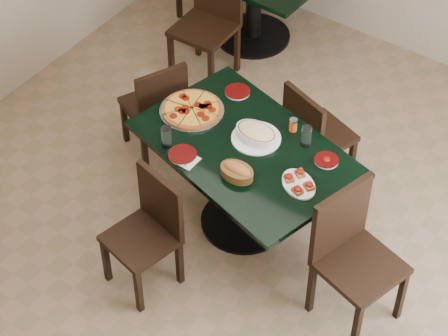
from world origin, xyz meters
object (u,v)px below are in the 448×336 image
Objects in this scene: chair_near at (150,226)px; back_chair_near at (210,15)px; main_table at (245,166)px; chair_right at (351,249)px; chair_left at (157,105)px; bread_basket at (237,171)px; bruschetta_platter at (299,182)px; lasagna_casserole at (256,134)px; chair_far at (313,132)px; pepperoni_pizza at (192,109)px.

back_chair_near is at bearing 128.23° from chair_near.
back_chair_near is at bearing 147.99° from main_table.
chair_right is 1.01× the size of back_chair_near.
chair_left reaches higher than bread_basket.
lasagna_casserole is at bearing -170.59° from bruschetta_platter.
chair_near is 2.61× the size of lasagna_casserole.
back_chair_near reaches higher than main_table.
bread_basket reaches higher than main_table.
lasagna_casserole reaches higher than bruschetta_platter.
chair_far is 0.89× the size of back_chair_near.
bread_basket reaches higher than bruschetta_platter.
pepperoni_pizza is at bearing 120.10° from chair_near.
bread_basket is (1.33, -1.55, 0.23)m from back_chair_near.
chair_near is 1.29m from chair_right.
bruschetta_platter is (-0.47, 0.12, 0.21)m from chair_right.
chair_far is 0.93m from bread_basket.
main_table is at bearing 92.54° from chair_right.
back_chair_near is at bearing 120.73° from pepperoni_pizza.
main_table is 0.98m from chair_left.
chair_left is at bearing 161.47° from pepperoni_pizza.
chair_left is 1.48m from bruschetta_platter.
bread_basket is (1.05, -0.48, 0.31)m from chair_left.
chair_left is 2.59× the size of lasagna_casserole.
bruschetta_platter reaches higher than pepperoni_pizza.
main_table is at bearing -158.48° from bruschetta_platter.
chair_near is at bearing -72.34° from pepperoni_pizza.
chair_near reaches higher than main_table.
bruschetta_platter is at bearing -10.41° from pepperoni_pizza.
chair_far is at bearing 58.23° from chair_right.
chair_left is (-1.88, 0.45, -0.08)m from chair_right.
bruschetta_platter is at bearing 101.97° from chair_left.
back_chair_near reaches higher than chair_near.
chair_near is at bearing -66.30° from back_chair_near.
bruschetta_platter is (0.37, 0.16, -0.02)m from bread_basket.
chair_right is at bearing 101.56° from chair_left.
back_chair_near is at bearing 138.67° from lasagna_casserole.
back_chair_near is 1.43m from pepperoni_pizza.
chair_right reaches higher than back_chair_near.
chair_far is at bearing -27.81° from back_chair_near.
lasagna_casserole is 0.98× the size of bruschetta_platter.
pepperoni_pizza is 1.31× the size of bruschetta_platter.
lasagna_casserole is (0.52, 0.02, 0.03)m from pepperoni_pizza.
lasagna_casserole reaches higher than main_table.
bread_basket is at bearing 104.76° from chair_far.
chair_right is (0.78, -0.85, 0.07)m from chair_far.
chair_right is 2.92× the size of bruschetta_platter.
chair_right reaches higher than bread_basket.
chair_left is at bearing 175.12° from lasagna_casserole.
chair_far is 1.43m from chair_near.
chair_left is at bearing 138.29° from chair_near.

